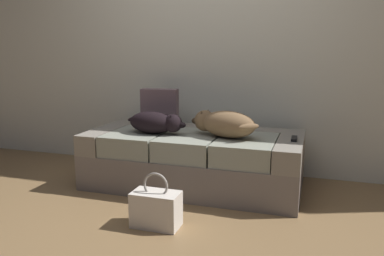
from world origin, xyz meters
TOP-DOWN VIEW (x-y plane):
  - ground_plane at (0.00, 0.00)m, footprint 10.00×10.00m
  - back_wall at (0.00, 1.55)m, footprint 6.40×0.10m
  - couch at (0.00, 0.97)m, footprint 1.82×0.86m
  - dog_dark at (-0.30, 0.84)m, footprint 0.55×0.26m
  - dog_tan at (0.28, 0.89)m, footprint 0.62×0.39m
  - tv_remote at (0.84, 0.94)m, footprint 0.05×0.15m
  - throw_pillow at (-0.41, 1.19)m, footprint 0.35×0.16m
  - handbag at (0.01, 0.11)m, footprint 0.32×0.18m

SIDE VIEW (x-z plane):
  - ground_plane at x=0.00m, z-range 0.00..0.00m
  - handbag at x=0.01m, z-range -0.06..0.31m
  - couch at x=0.00m, z-range 0.00..0.47m
  - tv_remote at x=0.84m, z-range 0.47..0.50m
  - dog_dark at x=-0.30m, z-range 0.47..0.66m
  - dog_tan at x=0.28m, z-range 0.48..0.69m
  - throw_pillow at x=-0.41m, z-range 0.47..0.81m
  - back_wall at x=0.00m, z-range 0.00..2.80m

